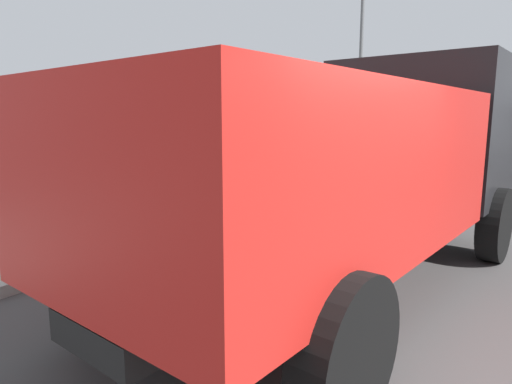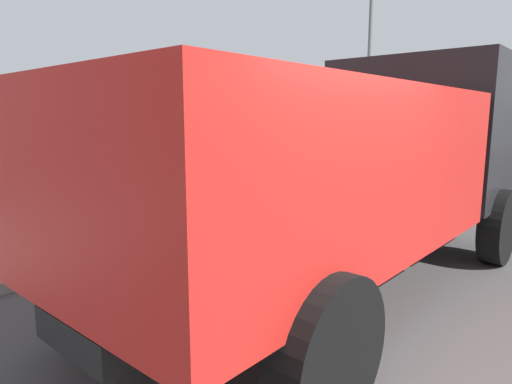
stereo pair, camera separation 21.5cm
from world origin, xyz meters
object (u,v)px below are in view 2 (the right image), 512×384
(fire_hydrant, at_px, (43,212))
(street_light_pole, at_px, (368,76))
(dump_truck_red, at_px, (351,158))
(loose_tire, at_px, (43,203))
(stop_sign, at_px, (184,147))

(fire_hydrant, bearing_deg, street_light_pole, -3.98)
(dump_truck_red, xyz_separation_m, street_light_pole, (8.73, 3.83, 1.83))
(dump_truck_red, relative_size, street_light_pole, 1.08)
(dump_truck_red, bearing_deg, loose_tire, 112.48)
(fire_hydrant, height_order, street_light_pole, street_light_pole)
(stop_sign, height_order, dump_truck_red, dump_truck_red)
(stop_sign, bearing_deg, loose_tire, 161.19)
(loose_tire, distance_m, dump_truck_red, 4.75)
(fire_hydrant, distance_m, dump_truck_red, 4.97)
(stop_sign, xyz_separation_m, dump_truck_red, (-0.46, -3.56, 0.03))
(loose_tire, height_order, street_light_pole, street_light_pole)
(fire_hydrant, bearing_deg, dump_truck_red, -69.51)
(loose_tire, relative_size, dump_truck_red, 0.18)
(fire_hydrant, distance_m, loose_tire, 0.31)
(loose_tire, bearing_deg, fire_hydrant, 69.18)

